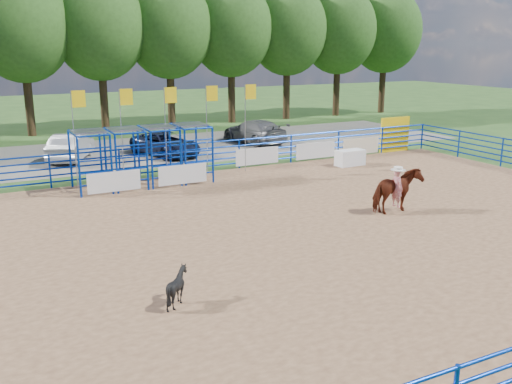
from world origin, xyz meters
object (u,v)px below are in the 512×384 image
horse_and_rider (397,189)px  car_c (165,144)px  announcer_table (350,158)px  calf (177,287)px  car_d (254,131)px  car_b (71,147)px

horse_and_rider → car_c: (-3.95, 14.67, -0.27)m
announcer_table → car_c: size_ratio=0.33×
calf → car_d: 23.13m
car_b → car_d: bearing=-153.2°
car_b → car_d: size_ratio=0.87×
car_b → horse_and_rider: bearing=144.2°
announcer_table → car_c: car_c is taller
car_d → car_b: bearing=-6.1°
calf → car_c: bearing=-21.4°
announcer_table → calf: (-13.32, -11.28, 0.05)m
calf → car_d: size_ratio=0.18×
calf → car_b: (0.89, 19.29, 0.26)m
horse_and_rider → car_d: (2.35, 16.09, -0.18)m
car_b → announcer_table: bearing=171.8°
car_c → car_d: size_ratio=0.92×
announcer_table → car_b: bearing=147.2°
horse_and_rider → car_c: bearing=105.1°
calf → announcer_table: bearing=-53.5°
announcer_table → car_b: size_ratio=0.34×
announcer_table → car_d: car_d is taller
horse_and_rider → car_b: bearing=119.5°
car_b → car_c: car_b is taller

